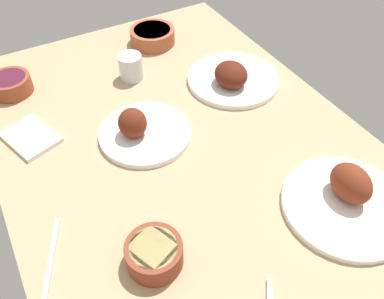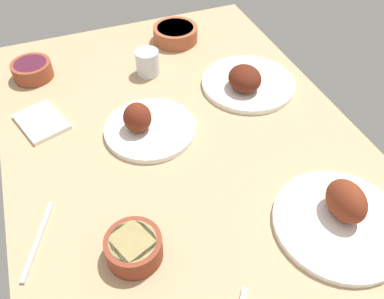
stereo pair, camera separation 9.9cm
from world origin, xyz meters
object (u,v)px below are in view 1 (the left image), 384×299
Objects in this scene: bowl_onions at (11,84)px; folded_napkin at (31,137)px; water_tumbler at (132,67)px; plate_center_main at (141,130)px; bowl_pasta at (154,253)px; fork_loose at (51,259)px; plate_far_side at (347,198)px; bowl_soup at (152,35)px; plate_near_viewer at (232,78)px.

bowl_onions is 0.82× the size of folded_napkin.
water_tumbler is at bearing -107.64° from bowl_onions.
plate_center_main is at bearing -117.55° from folded_napkin.
plate_center_main is 2.11× the size of bowl_pasta.
bowl_onions is at bearing 19.14° from fork_loose.
plate_far_side is at bearing -144.38° from plate_center_main.
water_tumbler is at bearing 137.04° from bowl_soup.
bowl_pasta is (-34.14, 12.62, 0.72)cm from plate_center_main.
plate_near_viewer is at bearing -115.92° from bowl_onions.
water_tumbler is (17.72, 24.83, 1.61)cm from plate_near_viewer.
bowl_pasta is (-74.59, 35.10, 0.17)cm from bowl_soup.
folded_napkin is at bearing 62.45° from plate_center_main.
plate_near_viewer is at bearing -3.21° from plate_far_side.
folded_napkin is at bearing 15.33° from bowl_pasta.
bowl_soup is at bearing -42.96° from water_tumbler.
water_tumbler is at bearing -18.37° from plate_center_main.
bowl_soup is (40.46, -22.48, 0.56)cm from plate_center_main.
fork_loose is (18.67, 61.03, -2.04)cm from plate_far_side.
fork_loose is at bearing 172.39° from folded_napkin.
plate_near_viewer is 3.59× the size of water_tumbler.
bowl_pasta is at bearing -164.67° from folded_napkin.
bowl_pasta is 0.60× the size of fork_loose.
water_tumbler is 62.85cm from fork_loose.
plate_center_main is 1.68× the size of folded_napkin.
folded_napkin is at bearing 84.43° from plate_near_viewer.
plate_far_side is 63.86cm from fork_loose.
water_tumbler reaches higher than bowl_onions.
plate_near_viewer is 59.18cm from folded_napkin.
bowl_onions is 1.03× the size of bowl_pasta.
folded_napkin is (-11.98, 34.05, -3.27)cm from water_tumbler.
plate_far_side reaches higher than folded_napkin.
bowl_soup reaches higher than folded_napkin.
plate_center_main reaches higher than plate_near_viewer.
folded_napkin reaches higher than fork_loose.
bowl_onions is (28.43, 58.51, 0.52)cm from plate_near_viewer.
plate_far_side is at bearing -174.52° from bowl_soup.
fork_loose is at bearing 141.56° from water_tumbler.
plate_near_viewer reaches higher than water_tumbler.
bowl_soup is (82.93, 7.95, 0.35)cm from plate_far_side.
bowl_soup is at bearing -29.06° from plate_center_main.
fork_loose is at bearing 60.11° from bowl_pasta.
folded_napkin is at bearing 16.62° from fork_loose.
plate_near_viewer reaches higher than folded_napkin.
plate_near_viewer reaches higher than bowl_onions.
folded_napkin is 0.76× the size of fork_loose.
folded_napkin is at bearing 45.11° from plate_far_side.
plate_far_side is at bearing -134.89° from folded_napkin.
bowl_soup is at bearing 5.48° from plate_far_side.
bowl_onions is at bearing 10.22° from bowl_pasta.
bowl_soup is 83.38cm from fork_loose.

